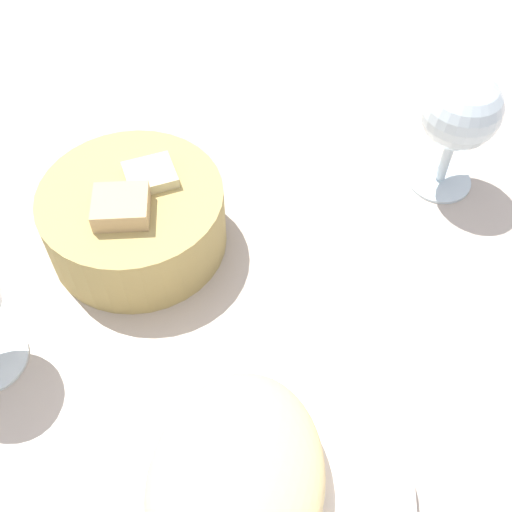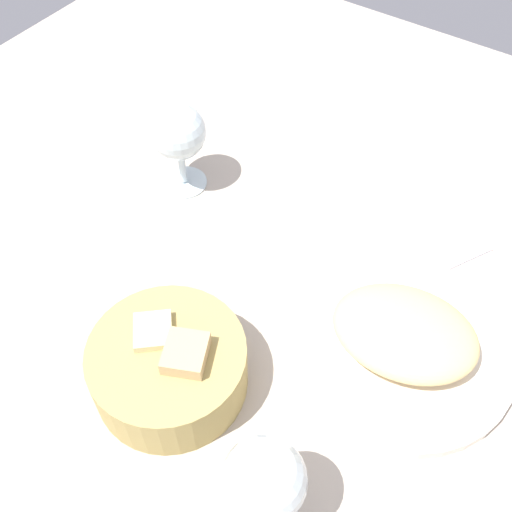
{
  "view_description": "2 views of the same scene",
  "coord_description": "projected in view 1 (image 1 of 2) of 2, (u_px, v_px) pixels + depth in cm",
  "views": [
    {
      "loc": [
        -29.44,
        -11.2,
        47.78
      ],
      "look_at": [
        1.99,
        0.91,
        3.67
      ],
      "focal_mm": 44.33,
      "sensor_mm": 36.0,
      "label": 1
    },
    {
      "loc": [
        -23.47,
        34.49,
        61.73
      ],
      "look_at": [
        2.83,
        -4.33,
        4.05
      ],
      "focal_mm": 43.19,
      "sensor_mm": 36.0,
      "label": 2
    }
  ],
  "objects": [
    {
      "name": "wine_glass_near",
      "position": [
        460.0,
        115.0,
        0.59
      ],
      "size": [
        7.57,
        7.57,
        13.17
      ],
      "color": "silver",
      "rests_on": "ground_plane"
    },
    {
      "name": "plate",
      "position": [
        237.0,
        494.0,
        0.46
      ],
      "size": [
        25.8,
        25.8,
        1.4
      ],
      "primitive_type": "cylinder",
      "color": "silver",
      "rests_on": "ground_plane"
    },
    {
      "name": "bread_basket",
      "position": [
        135.0,
        217.0,
        0.58
      ],
      "size": [
        16.77,
        16.77,
        8.51
      ],
      "color": "tan",
      "rests_on": "ground_plane"
    },
    {
      "name": "omelette",
      "position": [
        236.0,
        480.0,
        0.44
      ],
      "size": [
        18.43,
        15.37,
        4.65
      ],
      "primitive_type": "ellipsoid",
      "rotation": [
        0.0,
        0.0,
        0.2
      ],
      "color": "#EACA84",
      "rests_on": "plate"
    },
    {
      "name": "ground_plane",
      "position": [
        257.0,
        306.0,
        0.58
      ],
      "size": [
        140.0,
        140.0,
        2.0
      ],
      "primitive_type": "cube",
      "color": "#B6A797"
    }
  ]
}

